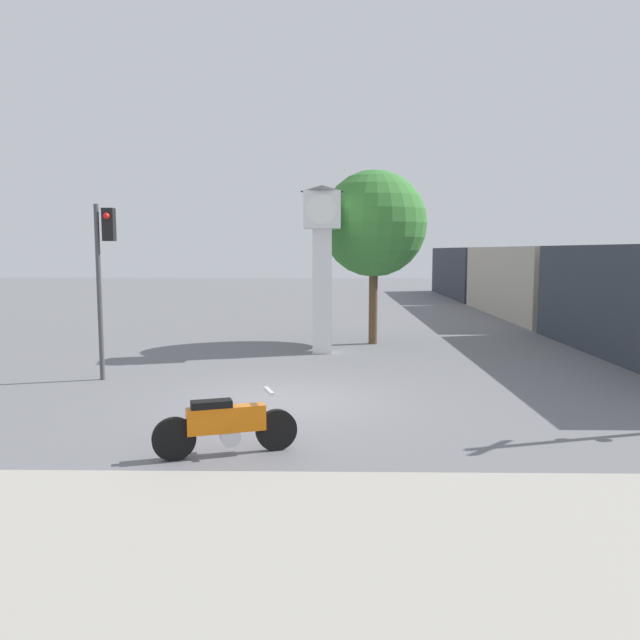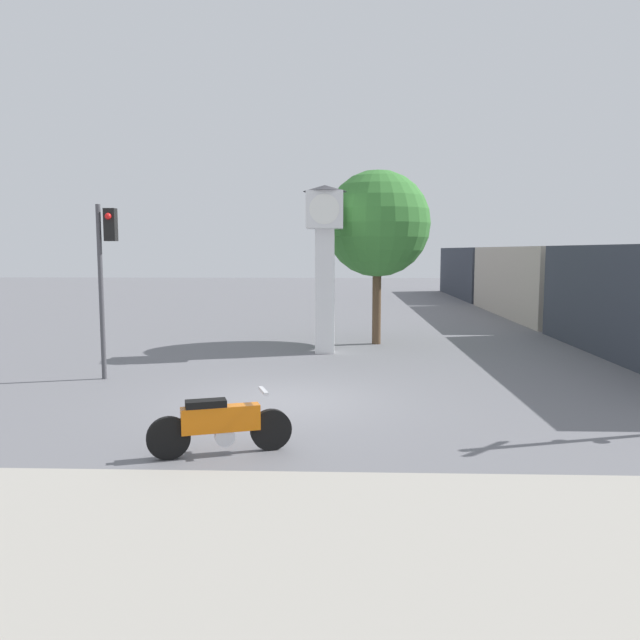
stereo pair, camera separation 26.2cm
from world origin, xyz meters
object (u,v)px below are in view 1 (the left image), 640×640
object	(u,v)px
clock_tower	(322,243)
freight_train	(522,281)
motorcycle	(226,425)
traffic_light	(104,260)
street_tree	(374,224)

from	to	relation	value
clock_tower	freight_train	size ratio (longest dim) A/B	0.14
motorcycle	freight_train	size ratio (longest dim) A/B	0.06
traffic_light	clock_tower	bearing A→B (deg)	38.68
street_tree	freight_train	bearing A→B (deg)	50.02
clock_tower	traffic_light	xyz separation A→B (m)	(-5.32, -4.26, -0.47)
freight_train	street_tree	distance (m)	12.72
freight_train	traffic_light	bearing A→B (deg)	-133.72
clock_tower	street_tree	bearing A→B (deg)	48.14
motorcycle	clock_tower	size ratio (longest dim) A/B	0.42
motorcycle	freight_train	distance (m)	24.24
clock_tower	motorcycle	bearing A→B (deg)	-97.88
motorcycle	clock_tower	world-z (taller)	clock_tower
clock_tower	street_tree	size ratio (longest dim) A/B	0.88
traffic_light	street_tree	bearing A→B (deg)	41.29
freight_train	clock_tower	bearing A→B (deg)	-130.30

